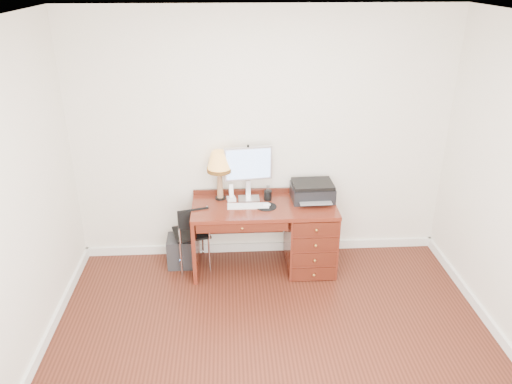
{
  "coord_description": "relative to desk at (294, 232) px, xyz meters",
  "views": [
    {
      "loc": [
        -0.36,
        -3.24,
        3.03
      ],
      "look_at": [
        -0.1,
        1.2,
        1.0
      ],
      "focal_mm": 35.0,
      "sensor_mm": 36.0,
      "label": 1
    }
  ],
  "objects": [
    {
      "name": "mouse_pad",
      "position": [
        -0.3,
        -0.05,
        0.35
      ],
      "size": [
        0.21,
        0.21,
        0.04
      ],
      "color": "black",
      "rests_on": "desk"
    },
    {
      "name": "phone",
      "position": [
        -0.66,
        0.12,
        0.39
      ],
      "size": [
        0.1,
        0.1,
        0.19
      ],
      "rotation": [
        0.0,
        0.0,
        0.17
      ],
      "color": "white",
      "rests_on": "desk"
    },
    {
      "name": "pen_cup",
      "position": [
        -0.27,
        0.12,
        0.39
      ],
      "size": [
        0.08,
        0.08,
        0.1
      ],
      "primitive_type": "cylinder",
      "color": "black",
      "rests_on": "desk"
    },
    {
      "name": "monitor",
      "position": [
        -0.47,
        0.17,
        0.7
      ],
      "size": [
        0.5,
        0.19,
        0.58
      ],
      "rotation": [
        0.0,
        0.0,
        0.12
      ],
      "color": "silver",
      "rests_on": "desk"
    },
    {
      "name": "ground",
      "position": [
        -0.32,
        -1.4,
        -0.41
      ],
      "size": [
        4.0,
        4.0,
        0.0
      ],
      "primitive_type": "plane",
      "color": "#39150C",
      "rests_on": "ground"
    },
    {
      "name": "room_shell",
      "position": [
        -0.32,
        -0.77,
        -0.36
      ],
      "size": [
        4.0,
        4.0,
        4.0
      ],
      "color": "white",
      "rests_on": "ground"
    },
    {
      "name": "chair",
      "position": [
        -1.1,
        0.02,
        0.05
      ],
      "size": [
        0.44,
        0.45,
        0.77
      ],
      "rotation": [
        0.0,
        0.0,
        0.27
      ],
      "color": "black",
      "rests_on": "ground"
    },
    {
      "name": "keyboard",
      "position": [
        -0.49,
        -0.03,
        0.35
      ],
      "size": [
        0.43,
        0.13,
        0.02
      ],
      "primitive_type": "cube",
      "rotation": [
        0.0,
        0.0,
        -0.01
      ],
      "color": "white",
      "rests_on": "desk"
    },
    {
      "name": "equipment_box",
      "position": [
        -1.22,
        0.1,
        -0.25
      ],
      "size": [
        0.29,
        0.29,
        0.33
      ],
      "primitive_type": "cube",
      "rotation": [
        0.0,
        0.0,
        0.01
      ],
      "color": "black",
      "rests_on": "ground"
    },
    {
      "name": "desk",
      "position": [
        0.0,
        0.0,
        0.0
      ],
      "size": [
        1.5,
        0.67,
        0.75
      ],
      "color": "maroon",
      "rests_on": "ground"
    },
    {
      "name": "leg_lamp",
      "position": [
        -0.78,
        0.18,
        0.73
      ],
      "size": [
        0.26,
        0.26,
        0.53
      ],
      "color": "black",
      "rests_on": "desk"
    },
    {
      "name": "printer",
      "position": [
        0.2,
        0.11,
        0.43
      ],
      "size": [
        0.45,
        0.35,
        0.19
      ],
      "rotation": [
        0.0,
        0.0,
        0.03
      ],
      "color": "black",
      "rests_on": "desk"
    }
  ]
}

